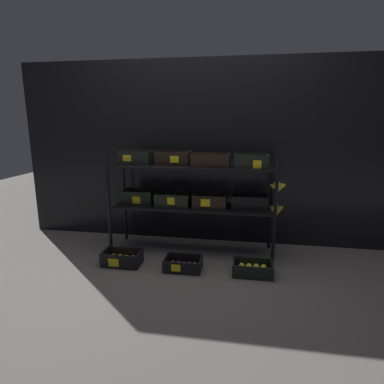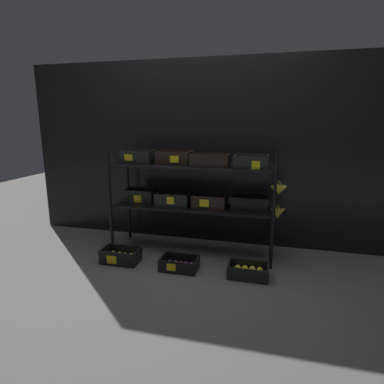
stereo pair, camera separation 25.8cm
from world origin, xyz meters
name	(u,v)px [view 1 (the left image)]	position (x,y,z in m)	size (l,w,h in m)	color
ground_plane	(192,251)	(0.00, 0.00, 0.00)	(10.00, 10.00, 0.00)	#605B56
storefront_wall	(198,153)	(0.00, 0.41, 0.98)	(4.00, 0.12, 1.96)	black
display_rack	(194,185)	(0.02, 0.01, 0.70)	(1.73, 0.45, 1.06)	black
crate_ground_lemon	(122,259)	(-0.60, -0.42, 0.05)	(0.36, 0.21, 0.14)	black
crate_ground_plum	(183,265)	(-0.01, -0.42, 0.04)	(0.34, 0.23, 0.11)	black
crate_ground_center_lemon	(253,269)	(0.61, -0.42, 0.05)	(0.35, 0.21, 0.12)	black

